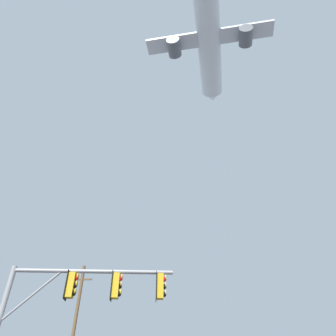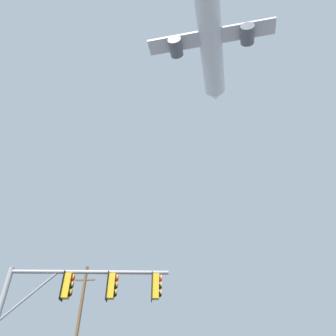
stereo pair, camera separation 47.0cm
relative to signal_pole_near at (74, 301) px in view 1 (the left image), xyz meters
name	(u,v)px [view 1 (the left image)]	position (x,y,z in m)	size (l,w,h in m)	color
signal_pole_near	(74,301)	(0.00, 0.00, 0.00)	(6.17, 0.90, 5.61)	gray
utility_pole	(74,329)	(-5.09, 15.65, 1.43)	(2.20, 0.28, 10.97)	brown
airplane	(209,40)	(9.43, 17.95, 45.99)	(21.36, 27.65, 7.53)	white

